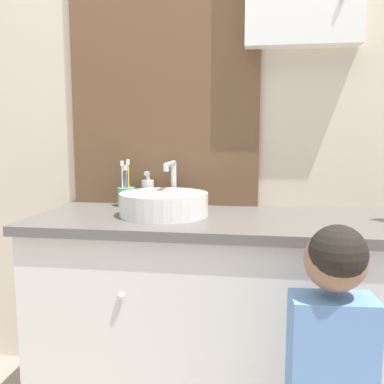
# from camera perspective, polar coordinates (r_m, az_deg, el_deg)

# --- Properties ---
(wall_back) EXTENTS (3.20, 0.18, 2.50)m
(wall_back) POSITION_cam_1_polar(r_m,az_deg,el_deg) (1.90, 5.43, 12.85)
(wall_back) COLOR beige
(wall_back) RESTS_ON ground_plane
(vanity_counter) EXTENTS (1.48, 0.56, 0.80)m
(vanity_counter) POSITION_cam_1_polar(r_m,az_deg,el_deg) (1.74, 4.47, -16.33)
(vanity_counter) COLOR silver
(vanity_counter) RESTS_ON ground_plane
(sink_basin) EXTENTS (0.34, 0.39, 0.20)m
(sink_basin) POSITION_cam_1_polar(r_m,az_deg,el_deg) (1.65, -3.68, -1.48)
(sink_basin) COLOR white
(sink_basin) RESTS_ON vanity_counter
(toothbrush_holder) EXTENTS (0.08, 0.08, 0.20)m
(toothbrush_holder) POSITION_cam_1_polar(r_m,az_deg,el_deg) (1.87, -8.76, -0.38)
(toothbrush_holder) COLOR #66B27F
(toothbrush_holder) RESTS_ON vanity_counter
(soap_dispenser) EXTENTS (0.05, 0.05, 0.15)m
(soap_dispenser) POSITION_cam_1_polar(r_m,az_deg,el_deg) (1.87, -5.90, -0.02)
(soap_dispenser) COLOR white
(soap_dispenser) RESTS_ON vanity_counter
(child_figure) EXTENTS (0.23, 0.45, 0.88)m
(child_figure) POSITION_cam_1_polar(r_m,az_deg,el_deg) (1.28, 18.11, -20.41)
(child_figure) COLOR slate
(child_figure) RESTS_ON ground_plane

